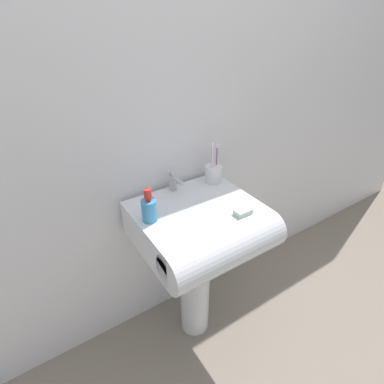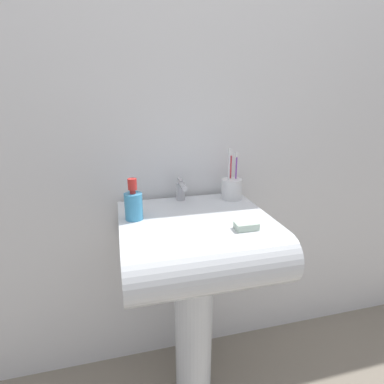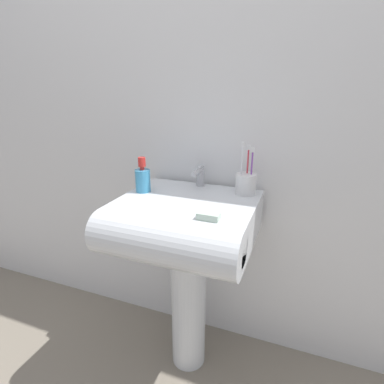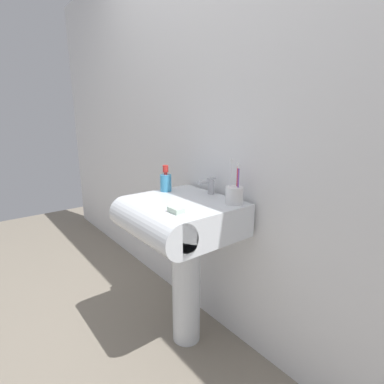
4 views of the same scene
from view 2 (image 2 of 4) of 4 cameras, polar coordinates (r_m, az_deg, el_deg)
The scene contains 7 objects.
wall_back at distance 1.31m, azimuth -2.68°, elevation 14.45°, with size 5.00×0.05×2.40m, color white.
sink_pedestal at distance 1.40m, azimuth 0.30°, elevation -24.09°, with size 0.16×0.16×0.68m, color white.
sink_basin at distance 1.11m, azimuth 1.14°, elevation -9.73°, with size 0.55×0.53×0.17m.
faucet at distance 1.27m, azimuth -2.11°, elevation 0.51°, with size 0.04×0.12×0.09m.
toothbrush_cup at distance 1.30m, azimuth 7.53°, elevation 0.72°, with size 0.09×0.09×0.22m.
soap_bottle at distance 1.10m, azimuth -11.07°, elevation -2.30°, with size 0.06×0.06×0.15m.
bar_soap at distance 1.03m, azimuth 10.30°, elevation -6.37°, with size 0.08×0.05×0.02m, color silver.
Camera 2 is at (-0.26, -1.01, 1.28)m, focal length 28.00 mm.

